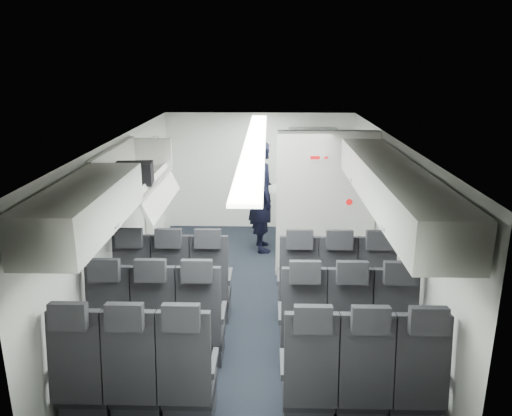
{
  "coord_description": "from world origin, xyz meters",
  "views": [
    {
      "loc": [
        0.16,
        -6.02,
        3.08
      ],
      "look_at": [
        0.0,
        0.4,
        1.15
      ],
      "focal_mm": 35.0,
      "sensor_mm": 36.0,
      "label": 1
    }
  ],
  "objects_px": {
    "boarding_door": "(155,198)",
    "carry_on_bag": "(134,173)",
    "seat_row_front": "(254,289)",
    "seat_row_rear": "(248,382)",
    "galley_unit": "(312,182)",
    "flight_attendant": "(262,196)",
    "seat_row_mid": "(252,328)"
  },
  "relations": [
    {
      "from": "galley_unit",
      "to": "boarding_door",
      "type": "bearing_deg",
      "value": -155.72
    },
    {
      "from": "galley_unit",
      "to": "boarding_door",
      "type": "height_order",
      "value": "galley_unit"
    },
    {
      "from": "boarding_door",
      "to": "carry_on_bag",
      "type": "xyz_separation_m",
      "value": [
        0.27,
        -2.06,
        0.87
      ]
    },
    {
      "from": "seat_row_rear",
      "to": "galley_unit",
      "type": "bearing_deg",
      "value": 79.35
    },
    {
      "from": "flight_attendant",
      "to": "carry_on_bag",
      "type": "bearing_deg",
      "value": 139.24
    },
    {
      "from": "carry_on_bag",
      "to": "galley_unit",
      "type": "bearing_deg",
      "value": 48.13
    },
    {
      "from": "seat_row_front",
      "to": "galley_unit",
      "type": "height_order",
      "value": "galley_unit"
    },
    {
      "from": "seat_row_mid",
      "to": "flight_attendant",
      "type": "relative_size",
      "value": 1.81
    },
    {
      "from": "seat_row_front",
      "to": "seat_row_rear",
      "type": "bearing_deg",
      "value": -90.0
    },
    {
      "from": "boarding_door",
      "to": "carry_on_bag",
      "type": "distance_m",
      "value": 2.25
    },
    {
      "from": "flight_attendant",
      "to": "carry_on_bag",
      "type": "distance_m",
      "value": 2.9
    },
    {
      "from": "seat_row_front",
      "to": "boarding_door",
      "type": "xyz_separation_m",
      "value": [
        -1.64,
        2.09,
        0.55
      ]
    },
    {
      "from": "seat_row_mid",
      "to": "seat_row_rear",
      "type": "bearing_deg",
      "value": -90.0
    },
    {
      "from": "seat_row_rear",
      "to": "boarding_door",
      "type": "bearing_deg",
      "value": 112.87
    },
    {
      "from": "galley_unit",
      "to": "seat_row_front",
      "type": "bearing_deg",
      "value": -106.28
    },
    {
      "from": "galley_unit",
      "to": "flight_attendant",
      "type": "relative_size",
      "value": 1.04
    },
    {
      "from": "seat_row_mid",
      "to": "seat_row_rear",
      "type": "distance_m",
      "value": 0.9
    },
    {
      "from": "boarding_door",
      "to": "seat_row_rear",
      "type": "bearing_deg",
      "value": -67.13
    },
    {
      "from": "seat_row_front",
      "to": "boarding_door",
      "type": "distance_m",
      "value": 2.71
    },
    {
      "from": "galley_unit",
      "to": "seat_row_mid",
      "type": "bearing_deg",
      "value": -102.88
    },
    {
      "from": "seat_row_front",
      "to": "seat_row_rear",
      "type": "height_order",
      "value": "same"
    },
    {
      "from": "seat_row_rear",
      "to": "flight_attendant",
      "type": "height_order",
      "value": "flight_attendant"
    },
    {
      "from": "seat_row_front",
      "to": "seat_row_rear",
      "type": "distance_m",
      "value": 1.8
    },
    {
      "from": "seat_row_front",
      "to": "carry_on_bag",
      "type": "bearing_deg",
      "value": 178.99
    },
    {
      "from": "galley_unit",
      "to": "boarding_door",
      "type": "distance_m",
      "value": 2.84
    },
    {
      "from": "flight_attendant",
      "to": "carry_on_bag",
      "type": "relative_size",
      "value": 4.44
    },
    {
      "from": "boarding_door",
      "to": "galley_unit",
      "type": "bearing_deg",
      "value": 24.28
    },
    {
      "from": "seat_row_rear",
      "to": "flight_attendant",
      "type": "xyz_separation_m",
      "value": [
        0.07,
        4.18,
        0.51
      ]
    },
    {
      "from": "seat_row_rear",
      "to": "boarding_door",
      "type": "height_order",
      "value": "boarding_door"
    },
    {
      "from": "seat_row_rear",
      "to": "carry_on_bag",
      "type": "distance_m",
      "value": 2.69
    },
    {
      "from": "galley_unit",
      "to": "boarding_door",
      "type": "relative_size",
      "value": 1.02
    },
    {
      "from": "galley_unit",
      "to": "carry_on_bag",
      "type": "xyz_separation_m",
      "value": [
        -2.32,
        -3.23,
        0.87
      ]
    }
  ]
}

